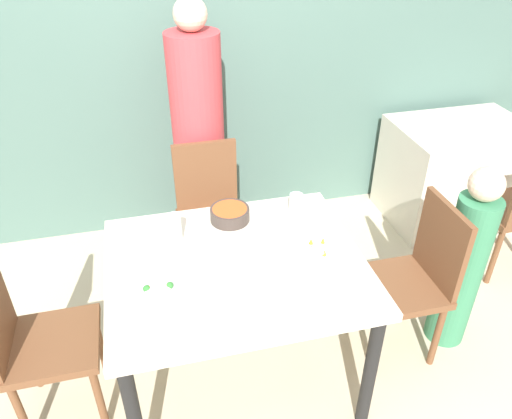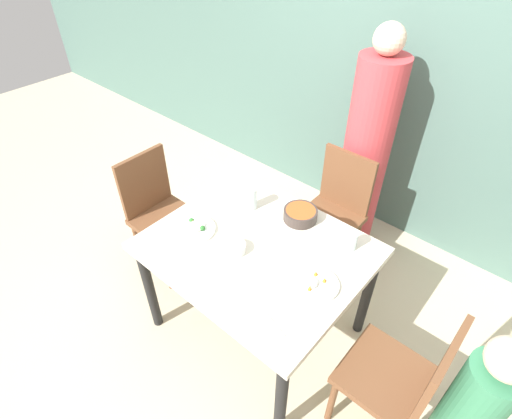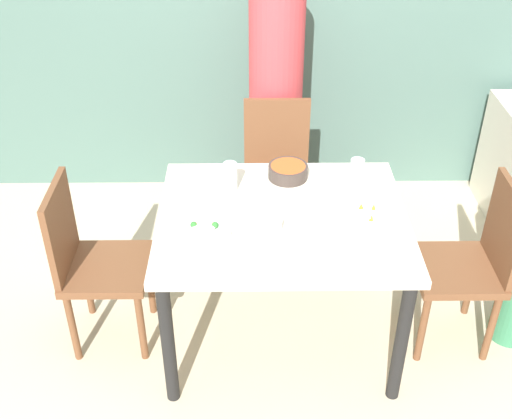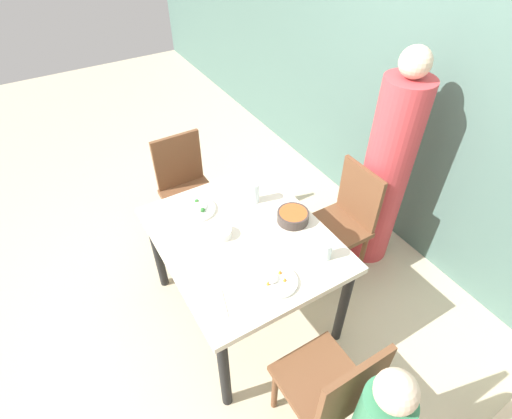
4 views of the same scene
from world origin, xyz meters
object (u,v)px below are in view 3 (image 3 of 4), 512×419
(plate_rice_adult, at_px, (204,231))
(chair_adult_spot, at_px, (277,172))
(bowl_curry, at_px, (288,171))
(glass_water_tall, at_px, (230,177))
(chair_child_spot, at_px, (472,261))
(person_adult, at_px, (276,103))

(plate_rice_adult, bearing_deg, chair_adult_spot, 69.28)
(bowl_curry, height_order, plate_rice_adult, bowl_curry)
(glass_water_tall, bearing_deg, chair_child_spot, -12.17)
(chair_adult_spot, distance_m, person_adult, 0.44)
(chair_adult_spot, bearing_deg, person_adult, 90.00)
(plate_rice_adult, bearing_deg, person_adult, 74.33)
(person_adult, xyz_separation_m, plate_rice_adult, (-0.36, -1.28, -0.02))
(plate_rice_adult, distance_m, glass_water_tall, 0.38)
(chair_adult_spot, distance_m, bowl_curry, 0.56)
(bowl_curry, bearing_deg, chair_child_spot, -22.42)
(person_adult, bearing_deg, chair_child_spot, -52.42)
(person_adult, bearing_deg, bowl_curry, -87.72)
(chair_adult_spot, relative_size, plate_rice_adult, 3.71)
(chair_child_spot, relative_size, glass_water_tall, 6.13)
(chair_adult_spot, distance_m, chair_child_spot, 1.23)
(chair_adult_spot, height_order, person_adult, person_adult)
(chair_adult_spot, bearing_deg, bowl_curry, -86.16)
(person_adult, distance_m, glass_water_tall, 0.96)
(chair_child_spot, height_order, plate_rice_adult, chair_child_spot)
(chair_adult_spot, relative_size, chair_child_spot, 1.00)
(bowl_curry, bearing_deg, glass_water_tall, -158.81)
(chair_adult_spot, distance_m, glass_water_tall, 0.72)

